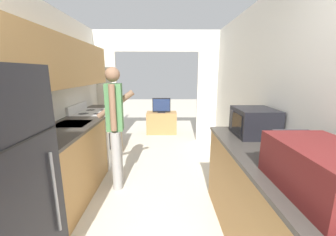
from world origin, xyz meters
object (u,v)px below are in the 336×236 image
person (115,125)px  tv_cabinet (162,123)px  range_oven (96,137)px  television (161,105)px  suitcase (324,170)px  microwave (254,122)px

person → tv_cabinet: 2.77m
range_oven → television: size_ratio=2.29×
suitcase → range_oven: bearing=130.3°
microwave → tv_cabinet: (-1.06, 3.19, -0.79)m
range_oven → microwave: bearing=-32.4°
tv_cabinet → suitcase: bearing=-77.1°
person → suitcase: size_ratio=2.48×
suitcase → person: bearing=133.1°
microwave → person: bearing=161.2°
range_oven → television: range_oven is taller
suitcase → microwave: 1.12m
microwave → tv_cabinet: 3.46m
suitcase → television: bearing=103.0°
range_oven → tv_cabinet: size_ratio=1.36×
range_oven → tv_cabinet: (1.15, 1.79, -0.18)m
suitcase → tv_cabinet: bearing=102.9°
person → tv_cabinet: person is taller
range_oven → person: bearing=-56.1°
suitcase → television: 4.39m
suitcase → tv_cabinet: (-0.99, 4.31, -0.78)m
suitcase → microwave: microwave is taller
tv_cabinet → television: (0.00, -0.04, 0.47)m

